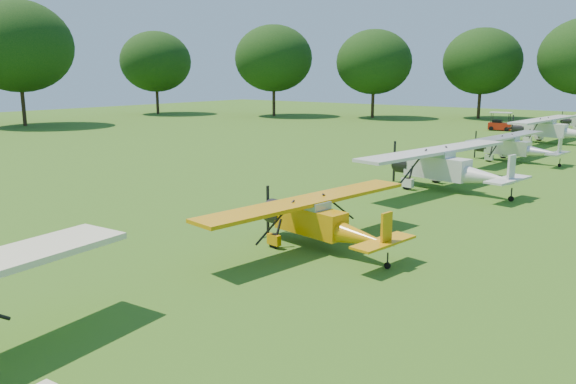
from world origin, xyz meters
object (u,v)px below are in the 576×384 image
aircraft_3 (446,165)px  golf_cart (500,124)px  aircraft_2 (320,218)px  aircraft_4 (514,146)px  aircraft_5 (551,128)px

aircraft_3 → golf_cart: aircraft_3 is taller
aircraft_2 → aircraft_3: (-0.47, 12.53, 0.26)m
aircraft_4 → aircraft_5: 12.86m
aircraft_3 → golf_cart: (-7.90, 34.31, -0.70)m
aircraft_2 → golf_cart: 47.58m
aircraft_3 → aircraft_5: aircraft_5 is taller
aircraft_4 → golf_cart: size_ratio=4.04×
aircraft_4 → aircraft_2: bearing=-82.4°
aircraft_4 → aircraft_5: (-0.55, 12.84, 0.23)m
aircraft_2 → aircraft_3: aircraft_3 is taller
aircraft_3 → aircraft_5: (-0.59, 25.15, 0.02)m
aircraft_5 → golf_cart: 11.74m
aircraft_2 → aircraft_3: bearing=100.7°
golf_cart → aircraft_3: bearing=-85.1°
aircraft_4 → golf_cart: bearing=116.1°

